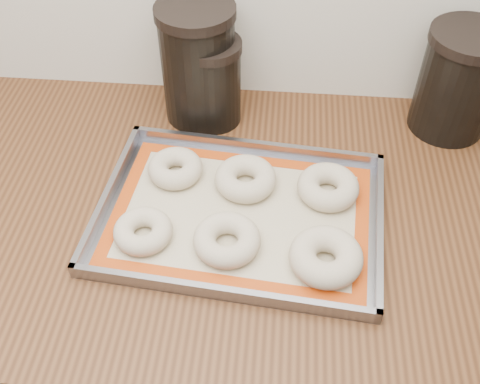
# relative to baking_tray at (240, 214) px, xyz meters

# --- Properties ---
(cabinet) EXTENTS (3.00, 0.65, 0.86)m
(cabinet) POSITION_rel_baking_tray_xyz_m (0.18, 0.03, -0.48)
(cabinet) COLOR slate
(cabinet) RESTS_ON floor
(countertop) EXTENTS (3.06, 0.68, 0.04)m
(countertop) POSITION_rel_baking_tray_xyz_m (0.18, 0.03, -0.03)
(countertop) COLOR brown
(countertop) RESTS_ON cabinet
(baking_tray) EXTENTS (0.49, 0.37, 0.03)m
(baking_tray) POSITION_rel_baking_tray_xyz_m (0.00, 0.00, 0.00)
(baking_tray) COLOR gray
(baking_tray) RESTS_ON countertop
(baking_mat) EXTENTS (0.44, 0.33, 0.00)m
(baking_mat) POSITION_rel_baking_tray_xyz_m (-0.00, 0.00, -0.00)
(baking_mat) COLOR #C6B793
(baking_mat) RESTS_ON baking_tray
(bagel_front_left) EXTENTS (0.11, 0.11, 0.03)m
(bagel_front_left) POSITION_rel_baking_tray_xyz_m (-0.15, -0.06, 0.01)
(bagel_front_left) COLOR beige
(bagel_front_left) RESTS_ON baking_mat
(bagel_front_mid) EXTENTS (0.12, 0.12, 0.04)m
(bagel_front_mid) POSITION_rel_baking_tray_xyz_m (-0.01, -0.07, 0.02)
(bagel_front_mid) COLOR beige
(bagel_front_mid) RESTS_ON baking_mat
(bagel_front_right) EXTENTS (0.13, 0.13, 0.04)m
(bagel_front_right) POSITION_rel_baking_tray_xyz_m (0.14, -0.09, 0.02)
(bagel_front_right) COLOR beige
(bagel_front_right) RESTS_ON baking_mat
(bagel_back_left) EXTENTS (0.10, 0.10, 0.03)m
(bagel_back_left) POSITION_rel_baking_tray_xyz_m (-0.12, 0.08, 0.02)
(bagel_back_left) COLOR beige
(bagel_back_left) RESTS_ON baking_mat
(bagel_back_mid) EXTENTS (0.13, 0.13, 0.04)m
(bagel_back_mid) POSITION_rel_baking_tray_xyz_m (0.00, 0.07, 0.02)
(bagel_back_mid) COLOR beige
(bagel_back_mid) RESTS_ON baking_mat
(bagel_back_right) EXTENTS (0.12, 0.12, 0.04)m
(bagel_back_right) POSITION_rel_baking_tray_xyz_m (0.14, 0.06, 0.02)
(bagel_back_right) COLOR beige
(bagel_back_right) RESTS_ON baking_mat
(canister_left) EXTENTS (0.14, 0.14, 0.23)m
(canister_left) POSITION_rel_baking_tray_xyz_m (-0.10, 0.27, 0.11)
(canister_left) COLOR black
(canister_left) RESTS_ON countertop
(canister_mid) EXTENTS (0.11, 0.11, 0.17)m
(canister_mid) POSITION_rel_baking_tray_xyz_m (-0.07, 0.25, 0.08)
(canister_mid) COLOR black
(canister_mid) RESTS_ON countertop
(canister_right) EXTENTS (0.15, 0.15, 0.20)m
(canister_right) POSITION_rel_baking_tray_xyz_m (0.38, 0.27, 0.09)
(canister_right) COLOR black
(canister_right) RESTS_ON countertop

